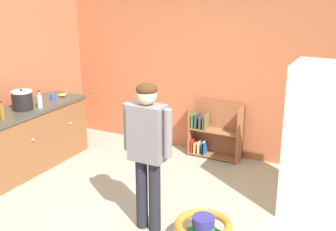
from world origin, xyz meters
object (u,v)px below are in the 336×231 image
(bookshelf, at_px, (213,133))
(crock_pot, at_px, (22,100))
(baby_walker, at_px, (203,231))
(blue_cup, at_px, (53,97))
(banana_bunch, at_px, (63,95))
(kitchen_counter, at_px, (17,143))
(clear_bottle, at_px, (40,101))
(amber_bottle, at_px, (2,112))
(refrigerator, at_px, (319,141))
(standing_person, at_px, (147,144))

(bookshelf, height_order, crock_pot, crock_pot)
(baby_walker, xyz_separation_m, blue_cup, (-2.96, 1.16, 0.79))
(crock_pot, height_order, banana_bunch, crock_pot)
(kitchen_counter, relative_size, clear_bottle, 9.84)
(bookshelf, distance_m, amber_bottle, 3.06)
(baby_walker, bearing_deg, bookshelf, 109.50)
(bookshelf, bearing_deg, clear_bottle, -143.78)
(refrigerator, distance_m, blue_cup, 3.85)
(baby_walker, height_order, banana_bunch, banana_bunch)
(blue_cup, bearing_deg, clear_bottle, -74.28)
(clear_bottle, bearing_deg, blue_cup, 105.72)
(banana_bunch, xyz_separation_m, amber_bottle, (0.06, -1.27, 0.07))
(refrigerator, relative_size, baby_walker, 2.95)
(amber_bottle, bearing_deg, bookshelf, 45.48)
(bookshelf, relative_size, banana_bunch, 5.37)
(bookshelf, xyz_separation_m, clear_bottle, (-2.05, -1.50, 0.62))
(kitchen_counter, xyz_separation_m, bookshelf, (2.21, 1.85, -0.08))
(crock_pot, height_order, clear_bottle, crock_pot)
(standing_person, height_order, blue_cup, standing_person)
(bookshelf, xyz_separation_m, standing_person, (0.14, -2.25, 0.63))
(blue_cup, bearing_deg, refrigerator, 0.96)
(kitchen_counter, height_order, refrigerator, refrigerator)
(amber_bottle, bearing_deg, refrigerator, 16.21)
(bookshelf, relative_size, crock_pot, 2.86)
(refrigerator, xyz_separation_m, baby_walker, (-0.89, -1.22, -0.73))
(crock_pot, bearing_deg, clear_bottle, 50.38)
(bookshelf, distance_m, baby_walker, 2.41)
(standing_person, bearing_deg, kitchen_counter, 170.24)
(standing_person, relative_size, banana_bunch, 10.48)
(bookshelf, bearing_deg, crock_pot, -142.61)
(clear_bottle, bearing_deg, bookshelf, 36.22)
(clear_bottle, bearing_deg, banana_bunch, 99.95)
(standing_person, relative_size, blue_cup, 17.47)
(crock_pot, height_order, blue_cup, crock_pot)
(refrigerator, height_order, bookshelf, refrigerator)
(banana_bunch, bearing_deg, baby_walker, -25.22)
(bookshelf, height_order, amber_bottle, amber_bottle)
(refrigerator, height_order, standing_person, refrigerator)
(kitchen_counter, relative_size, amber_bottle, 9.84)
(kitchen_counter, relative_size, baby_walker, 4.01)
(standing_person, bearing_deg, bookshelf, 93.62)
(refrigerator, bearing_deg, clear_bottle, -172.92)
(refrigerator, relative_size, crock_pot, 5.99)
(kitchen_counter, height_order, blue_cup, blue_cup)
(banana_bunch, relative_size, amber_bottle, 0.64)
(standing_person, bearing_deg, baby_walker, -0.52)
(kitchen_counter, xyz_separation_m, clear_bottle, (0.16, 0.35, 0.55))
(bookshelf, relative_size, blue_cup, 8.95)
(clear_bottle, bearing_deg, amber_bottle, -94.84)
(bookshelf, bearing_deg, kitchen_counter, -140.10)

